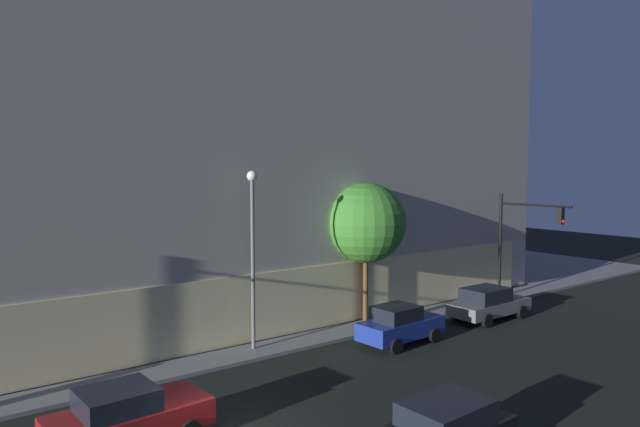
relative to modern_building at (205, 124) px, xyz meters
name	(u,v)px	position (x,y,z in m)	size (l,w,h in m)	color
sidewalk_corner	(5,268)	(-10.03, 14.32, -10.59)	(80.00, 60.00, 0.15)	gray
modern_building	(205,124)	(0.00, 0.00, 0.00)	(32.44, 27.74, 21.49)	#4C4C51
traffic_light_far_corner	(521,231)	(11.50, -16.29, -6.48)	(0.32, 4.44, 6.13)	black
street_lamp_sidewalk	(253,237)	(-4.99, -14.52, -5.78)	(0.44, 0.44, 7.48)	slate
sidewalk_tree	(366,223)	(1.70, -14.07, -5.61)	(3.96, 3.96, 6.90)	brown
car_red	(126,416)	(-12.00, -19.50, -9.83)	(4.47, 2.29, 1.68)	maroon
car_blue	(400,325)	(0.73, -17.44, -9.81)	(4.10, 2.09, 1.72)	navy
car_grey	(488,303)	(7.27, -17.26, -9.82)	(4.65, 2.09, 1.67)	slate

